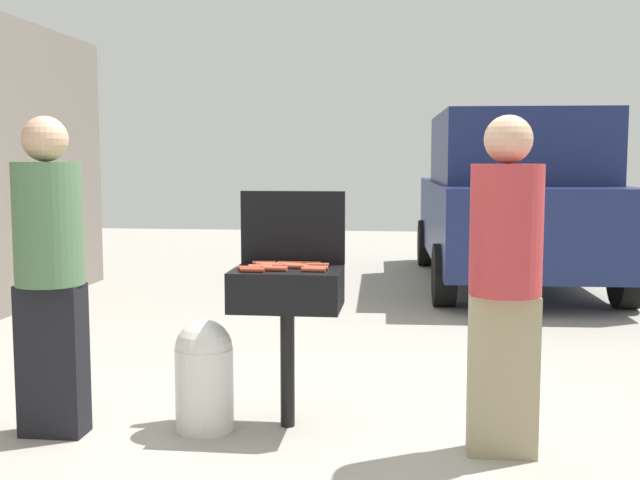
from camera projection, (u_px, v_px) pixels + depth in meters
ground_plane at (302, 424)px, 4.42m from camera, size 24.00×24.00×0.00m
bbq_grill at (287, 294)px, 4.31m from camera, size 0.60×0.44×0.89m
grill_lid_open at (293, 228)px, 4.49m from camera, size 0.60×0.05×0.42m
hot_dog_0 at (275, 269)px, 4.20m from camera, size 0.13×0.03×0.03m
hot_dog_1 at (272, 266)px, 4.33m from camera, size 0.13×0.04×0.03m
hot_dog_2 at (276, 268)px, 4.23m from camera, size 0.13×0.03×0.03m
hot_dog_3 at (252, 270)px, 4.16m from camera, size 0.13×0.03×0.03m
hot_dog_4 at (317, 265)px, 4.35m from camera, size 0.13×0.04×0.03m
hot_dog_5 at (313, 270)px, 4.17m from camera, size 0.13×0.03×0.03m
hot_dog_6 at (250, 268)px, 4.23m from camera, size 0.13×0.03×0.03m
hot_dog_7 at (289, 264)px, 4.39m from camera, size 0.13×0.03×0.03m
hot_dog_8 at (268, 265)px, 4.37m from camera, size 0.13×0.03×0.03m
hot_dog_9 at (316, 268)px, 4.24m from camera, size 0.13×0.03×0.03m
hot_dog_10 at (294, 266)px, 4.33m from camera, size 0.13×0.03×0.03m
hot_dog_11 at (260, 267)px, 4.28m from camera, size 0.13×0.03×0.03m
hot_dog_12 at (264, 263)px, 4.43m from camera, size 0.13×0.04×0.03m
hot_dog_13 at (309, 264)px, 4.41m from camera, size 0.13×0.03×0.03m
hot_dog_14 at (297, 267)px, 4.30m from camera, size 0.13×0.04×0.03m
hot_dog_15 at (289, 263)px, 4.42m from camera, size 0.13×0.03×0.03m
propane_tank at (204, 373)px, 4.29m from camera, size 0.32×0.32×0.62m
person_left at (49, 265)px, 4.16m from camera, size 0.36×0.36×1.72m
person_right at (505, 273)px, 3.88m from camera, size 0.36×0.36×1.71m
parked_minivan at (511, 199)px, 9.26m from camera, size 2.17×4.47×2.02m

